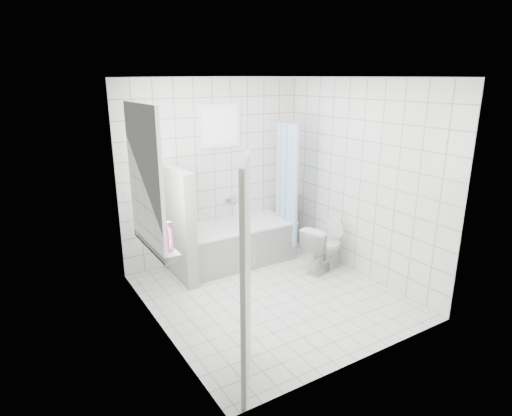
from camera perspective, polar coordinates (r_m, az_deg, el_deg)
ground at (r=5.43m, az=2.02°, el=-11.59°), size 3.00×3.00×0.00m
ceiling at (r=4.77m, az=2.36°, el=17.03°), size 3.00×3.00×0.00m
wall_back at (r=6.21m, az=-5.56°, el=4.85°), size 2.80×0.02×2.60m
wall_front at (r=3.84m, az=14.71°, el=-3.26°), size 2.80×0.02×2.60m
wall_left at (r=4.35m, az=-13.35°, el=-0.80°), size 0.02×3.00×2.60m
wall_right at (r=5.81m, az=13.75°, el=3.62°), size 0.02×3.00×2.60m
window_left at (r=4.56m, az=-14.29°, el=3.87°), size 0.01×0.90×1.40m
window_back at (r=6.11m, az=-4.69°, el=10.86°), size 0.50×0.01×0.50m
window_sill at (r=4.79m, az=-13.14°, el=-4.71°), size 0.18×1.02×0.08m
door at (r=3.62m, az=-1.36°, el=-9.15°), size 0.48×0.69×2.00m
bathtub at (r=6.24m, az=-2.61°, el=-4.71°), size 1.65×0.77×0.58m
partition_wall at (r=5.69m, az=-10.28°, el=-2.23°), size 0.15×0.85×1.50m
tiled_ledge at (r=7.01m, az=4.36°, el=-2.40°), size 0.40×0.24×0.55m
toilet at (r=6.02m, az=9.02°, el=-5.30°), size 0.72×0.52×0.67m
curtain_rod at (r=6.22m, az=3.59°, el=11.45°), size 0.02×0.80×0.02m
shower_curtain at (r=6.26m, az=4.12°, el=3.12°), size 0.14×0.48×1.78m
tub_faucet at (r=6.39m, az=-3.35°, el=1.09°), size 0.18×0.06×0.06m
sill_bottles at (r=4.58m, az=-12.44°, el=-3.50°), size 0.18×0.76×0.32m
ledge_bottles at (r=6.86m, az=4.59°, el=0.66°), size 0.18×0.15×0.27m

